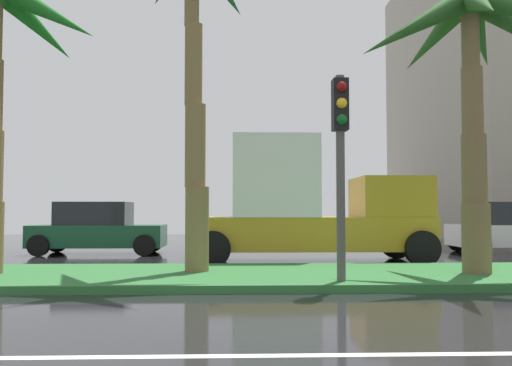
# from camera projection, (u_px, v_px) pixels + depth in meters

# --- Properties ---
(ground_plane) EXTENTS (90.00, 42.00, 0.10)m
(ground_plane) POSITION_uv_depth(u_px,v_px,m) (119.00, 277.00, 12.32)
(ground_plane) COLOR black
(median_strip) EXTENTS (85.50, 4.00, 0.15)m
(median_strip) POSITION_uv_depth(u_px,v_px,m) (109.00, 277.00, 11.33)
(median_strip) COLOR #2D6B33
(median_strip) RESTS_ON ground_plane
(palm_tree_centre_right) EXTENTS (4.64, 4.77, 6.31)m
(palm_tree_centre_right) POSITION_uv_depth(u_px,v_px,m) (470.00, 44.00, 11.70)
(palm_tree_centre_right) COLOR brown
(palm_tree_centre_right) RESTS_ON median_strip
(traffic_signal_median_right) EXTENTS (0.28, 0.43, 3.80)m
(traffic_signal_median_right) POSITION_uv_depth(u_px,v_px,m) (340.00, 139.00, 10.15)
(traffic_signal_median_right) COLOR #4C4C47
(traffic_signal_median_right) RESTS_ON median_strip
(car_in_traffic_second) EXTENTS (4.30, 2.02, 1.72)m
(car_in_traffic_second) POSITION_uv_depth(u_px,v_px,m) (97.00, 229.00, 18.20)
(car_in_traffic_second) COLOR #195133
(car_in_traffic_second) RESTS_ON ground_plane
(box_truck_lead) EXTENTS (6.40, 2.64, 3.46)m
(box_truck_lead) POSITION_uv_depth(u_px,v_px,m) (309.00, 207.00, 15.32)
(box_truck_lead) COLOR #B28C1E
(box_truck_lead) RESTS_ON ground_plane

